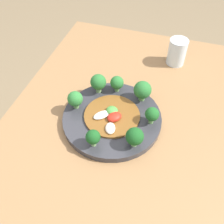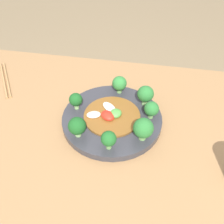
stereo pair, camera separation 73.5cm
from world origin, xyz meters
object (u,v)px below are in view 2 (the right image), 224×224
at_px(broccoli_southwest, 146,94).
at_px(chopsticks, 5,79).
at_px(plate, 112,119).
at_px(broccoli_north, 109,139).
at_px(broccoli_south, 119,84).
at_px(broccoli_northwest, 143,128).
at_px(broccoli_northeast, 77,126).
at_px(broccoli_east, 76,100).
at_px(broccoli_west, 151,109).
at_px(stirfry_center, 111,115).

relative_size(broccoli_southwest, chopsticks, 0.34).
xyz_separation_m(plate, broccoli_north, (-0.01, 0.12, 0.05)).
xyz_separation_m(plate, broccoli_south, (-0.00, -0.12, 0.05)).
relative_size(broccoli_north, broccoli_northwest, 0.82).
xyz_separation_m(plate, broccoli_northeast, (0.08, 0.09, 0.05)).
height_order(broccoli_northeast, chopsticks, broccoli_northeast).
height_order(broccoli_north, broccoli_northeast, broccoli_northeast).
bearing_deg(broccoli_east, broccoli_north, 133.23).
distance_m(broccoli_east, chopsticks, 0.34).
xyz_separation_m(broccoli_north, broccoli_northwest, (-0.09, -0.05, 0.01)).
bearing_deg(broccoli_southwest, broccoli_east, 15.55).
bearing_deg(broccoli_west, broccoli_northwest, 79.25).
xyz_separation_m(plate, broccoli_northwest, (-0.10, 0.07, 0.05)).
height_order(broccoli_east, chopsticks, broccoli_east).
height_order(broccoli_southwest, stirfry_center, broccoli_southwest).
height_order(plate, broccoli_east, broccoli_east).
bearing_deg(broccoli_north, broccoli_southwest, -112.41).
height_order(broccoli_east, broccoli_south, broccoli_south).
relative_size(plate, broccoli_east, 5.37).
height_order(broccoli_west, broccoli_southwest, broccoli_southwest).
distance_m(broccoli_northwest, chopsticks, 0.58).
bearing_deg(broccoli_northeast, broccoli_southwest, -136.41).
bearing_deg(broccoli_west, broccoli_south, -42.08).
relative_size(broccoli_west, stirfry_center, 0.33).
distance_m(broccoli_west, broccoli_north, 0.17).
bearing_deg(broccoli_northeast, plate, -132.22).
height_order(plate, chopsticks, plate).
relative_size(broccoli_east, broccoli_southwest, 0.84).
bearing_deg(chopsticks, broccoli_southwest, 172.93).
bearing_deg(broccoli_north, chopsticks, -30.65).
bearing_deg(broccoli_east, chopsticks, -21.62).
height_order(broccoli_west, broccoli_northwest, broccoli_northwest).
distance_m(broccoli_northeast, stirfry_center, 0.12).
xyz_separation_m(broccoli_north, broccoli_northeast, (0.10, -0.03, 0.00)).
relative_size(broccoli_south, chopsticks, 0.31).
bearing_deg(stirfry_center, chopsticks, -18.35).
bearing_deg(broccoli_southwest, broccoli_north, 67.59).
height_order(broccoli_south, broccoli_northwest, broccoli_northwest).
bearing_deg(stirfry_center, broccoli_north, 97.71).
relative_size(plate, broccoli_north, 5.25).
relative_size(broccoli_north, broccoli_southwest, 0.86).
bearing_deg(broccoli_northeast, chopsticks, -33.86).
height_order(broccoli_south, chopsticks, broccoli_south).
bearing_deg(stirfry_center, broccoli_south, -93.53).
xyz_separation_m(broccoli_north, broccoli_south, (0.01, -0.24, -0.00)).
relative_size(broccoli_west, broccoli_north, 0.97).
distance_m(broccoli_west, chopsticks, 0.56).
bearing_deg(broccoli_south, stirfry_center, 86.47).
bearing_deg(plate, broccoli_west, -170.62).
height_order(plate, broccoli_southwest, broccoli_southwest).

